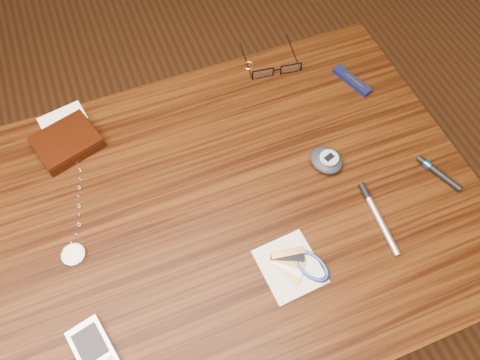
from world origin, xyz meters
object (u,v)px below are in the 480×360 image
Objects in this scene: pocket_watch at (73,250)px; pocket_knife at (352,80)px; eyeglasses at (276,69)px; pedometer at (327,160)px; silver_pen at (376,213)px; pda_phone at (95,351)px; wallet_and_card at (67,142)px; desk at (218,234)px; notepad_keys at (300,265)px.

pocket_knife is (0.65, 0.17, 0.00)m from pocket_watch.
eyeglasses reaches higher than pocket_watch.
pocket_knife reaches higher than pocket_watch.
silver_pen is at bearing -75.23° from pedometer.
pocket_knife is (0.65, 0.35, -0.00)m from pda_phone.
silver_pen is (0.03, -0.39, -0.01)m from eyeglasses.
pedometer reaches higher than silver_pen.
wallet_and_card is 0.52m from pedometer.
pocket_knife reaches higher than silver_pen.
desk is 0.28m from pocket_watch.
wallet_and_card is 1.56× the size of pda_phone.
desk is 0.21m from notepad_keys.
pocket_knife is (0.14, -0.09, -0.01)m from eyeglasses.
pocket_knife is (0.15, 0.17, -0.01)m from pedometer.
eyeglasses is at bearing 3.19° from wallet_and_card.
silver_pen is (-0.11, -0.30, -0.00)m from pocket_knife.
desk is 7.57× the size of eyeglasses.
pocket_watch is 0.18m from pda_phone.
pocket_watch is (-0.04, -0.23, -0.01)m from wallet_and_card.
wallet_and_card is at bearing 132.09° from desk.
pda_phone is at bearing -151.52° from pocket_knife.
pocket_watch is at bearing 89.13° from pda_phone.
eyeglasses is 0.39m from silver_pen.
pocket_knife is at bearing 25.98° from desk.
pocket_watch is (-0.26, 0.02, 0.11)m from desk.
pda_phone is 0.54m from pedometer.
wallet_and_card is at bearing 174.25° from pocket_knife.
silver_pen is at bearing 13.14° from notepad_keys.
silver_pen reaches higher than desk.
pedometer reaches higher than pocket_knife.
pda_phone reaches higher than pocket_knife.
desk is 0.44m from pocket_knife.
notepad_keys is at bearing -51.05° from wallet_and_card.
pocket_knife reaches higher than notepad_keys.
pocket_knife is at bearing 14.66° from pocket_watch.
pda_phone is at bearing -95.20° from wallet_and_card.
pocket_watch is 0.40m from notepad_keys.
pda_phone is 0.54m from silver_pen.
notepad_keys is 0.83× the size of silver_pen.
silver_pen is (0.50, -0.36, -0.01)m from wallet_and_card.
silver_pen is (0.04, -0.13, -0.01)m from pedometer.
pedometer is at bearing 104.77° from silver_pen.
wallet_and_card is 0.52m from notepad_keys.
pedometer is (0.24, 0.02, 0.11)m from desk.
pda_phone is at bearing -178.28° from notepad_keys.
wallet_and_card reaches higher than desk.
pocket_watch is 2.29× the size of notepad_keys.
wallet_and_card is 2.10× the size of pedometer.
wallet_and_card is 1.32× the size of eyeglasses.
pda_phone is 0.37m from notepad_keys.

